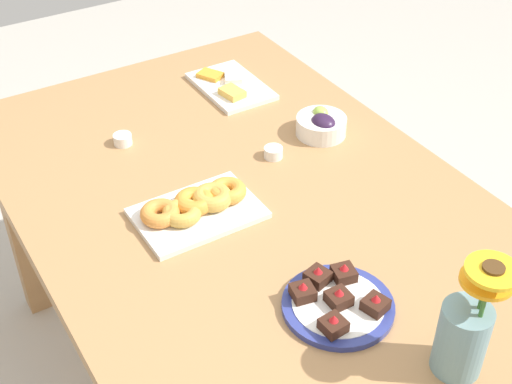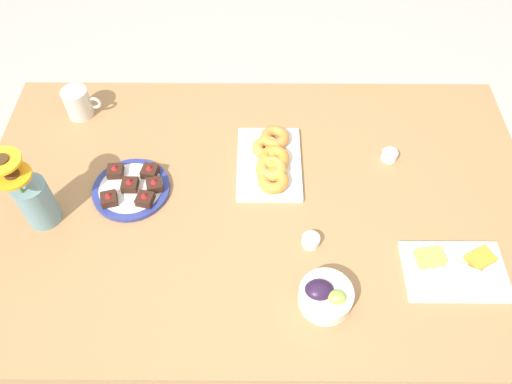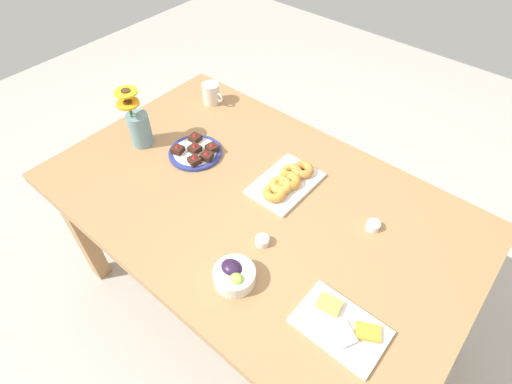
{
  "view_description": "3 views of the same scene",
  "coord_description": "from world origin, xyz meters",
  "px_view_note": "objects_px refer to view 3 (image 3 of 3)",
  "views": [
    {
      "loc": [
        -1.1,
        0.67,
        1.77
      ],
      "look_at": [
        0.0,
        0.0,
        0.78
      ],
      "focal_mm": 50.0,
      "sensor_mm": 36.0,
      "label": 1
    },
    {
      "loc": [
        0.01,
        -0.83,
        1.89
      ],
      "look_at": [
        0.0,
        0.0,
        0.78
      ],
      "focal_mm": 35.0,
      "sensor_mm": 36.0,
      "label": 2
    },
    {
      "loc": [
        0.65,
        -0.77,
        1.85
      ],
      "look_at": [
        0.0,
        0.0,
        0.78
      ],
      "focal_mm": 28.0,
      "sensor_mm": 36.0,
      "label": 3
    }
  ],
  "objects_px": {
    "coffee_mug": "(211,93)",
    "dessert_plate": "(196,152)",
    "grape_bowl": "(234,275)",
    "jam_cup_berry": "(262,241)",
    "croissant_platter": "(287,181)",
    "flower_vase": "(139,126)",
    "jam_cup_honey": "(373,225)",
    "cheese_platter": "(341,325)",
    "dining_table": "(256,214)"
  },
  "relations": [
    {
      "from": "dining_table",
      "to": "dessert_plate",
      "type": "bearing_deg",
      "value": 174.84
    },
    {
      "from": "grape_bowl",
      "to": "flower_vase",
      "type": "bearing_deg",
      "value": 162.16
    },
    {
      "from": "coffee_mug",
      "to": "flower_vase",
      "type": "xyz_separation_m",
      "value": [
        -0.01,
        -0.41,
        0.04
      ]
    },
    {
      "from": "grape_bowl",
      "to": "jam_cup_honey",
      "type": "relative_size",
      "value": 2.77
    },
    {
      "from": "jam_cup_honey",
      "to": "flower_vase",
      "type": "bearing_deg",
      "value": -167.18
    },
    {
      "from": "grape_bowl",
      "to": "jam_cup_berry",
      "type": "bearing_deg",
      "value": 98.11
    },
    {
      "from": "dessert_plate",
      "to": "flower_vase",
      "type": "xyz_separation_m",
      "value": [
        -0.23,
        -0.1,
        0.08
      ]
    },
    {
      "from": "coffee_mug",
      "to": "jam_cup_honey",
      "type": "xyz_separation_m",
      "value": [
        0.97,
        -0.19,
        -0.03
      ]
    },
    {
      "from": "dessert_plate",
      "to": "jam_cup_berry",
      "type": "bearing_deg",
      "value": -19.03
    },
    {
      "from": "coffee_mug",
      "to": "jam_cup_berry",
      "type": "xyz_separation_m",
      "value": [
        0.72,
        -0.49,
        -0.03
      ]
    },
    {
      "from": "cheese_platter",
      "to": "flower_vase",
      "type": "xyz_separation_m",
      "value": [
        -1.09,
        0.16,
        0.08
      ]
    },
    {
      "from": "jam_cup_honey",
      "to": "dessert_plate",
      "type": "bearing_deg",
      "value": -170.42
    },
    {
      "from": "coffee_mug",
      "to": "dessert_plate",
      "type": "distance_m",
      "value": 0.38
    },
    {
      "from": "coffee_mug",
      "to": "jam_cup_honey",
      "type": "relative_size",
      "value": 2.44
    },
    {
      "from": "coffee_mug",
      "to": "grape_bowl",
      "type": "distance_m",
      "value": 0.99
    },
    {
      "from": "grape_bowl",
      "to": "jam_cup_berry",
      "type": "xyz_separation_m",
      "value": [
        -0.02,
        0.17,
        -0.01
      ]
    },
    {
      "from": "croissant_platter",
      "to": "dessert_plate",
      "type": "xyz_separation_m",
      "value": [
        -0.4,
        -0.1,
        -0.01
      ]
    },
    {
      "from": "dining_table",
      "to": "grape_bowl",
      "type": "bearing_deg",
      "value": -61.04
    },
    {
      "from": "croissant_platter",
      "to": "jam_cup_honey",
      "type": "xyz_separation_m",
      "value": [
        0.36,
        0.03,
        -0.01
      ]
    },
    {
      "from": "dining_table",
      "to": "cheese_platter",
      "type": "xyz_separation_m",
      "value": [
        0.51,
        -0.22,
        0.1
      ]
    },
    {
      "from": "cheese_platter",
      "to": "flower_vase",
      "type": "bearing_deg",
      "value": 171.72
    },
    {
      "from": "dining_table",
      "to": "jam_cup_berry",
      "type": "xyz_separation_m",
      "value": [
        0.15,
        -0.14,
        0.1
      ]
    },
    {
      "from": "croissant_platter",
      "to": "dining_table",
      "type": "bearing_deg",
      "value": -108.53
    },
    {
      "from": "jam_cup_honey",
      "to": "jam_cup_berry",
      "type": "xyz_separation_m",
      "value": [
        -0.26,
        -0.3,
        0.0
      ]
    },
    {
      "from": "jam_cup_berry",
      "to": "coffee_mug",
      "type": "bearing_deg",
      "value": 145.77
    },
    {
      "from": "coffee_mug",
      "to": "jam_cup_honey",
      "type": "distance_m",
      "value": 0.99
    },
    {
      "from": "grape_bowl",
      "to": "cheese_platter",
      "type": "xyz_separation_m",
      "value": [
        0.34,
        0.08,
        -0.02
      ]
    },
    {
      "from": "dessert_plate",
      "to": "flower_vase",
      "type": "height_order",
      "value": "flower_vase"
    },
    {
      "from": "jam_cup_honey",
      "to": "dessert_plate",
      "type": "relative_size",
      "value": 0.22
    },
    {
      "from": "dessert_plate",
      "to": "flower_vase",
      "type": "relative_size",
      "value": 0.86
    },
    {
      "from": "grape_bowl",
      "to": "dining_table",
      "type": "bearing_deg",
      "value": 118.96
    },
    {
      "from": "cheese_platter",
      "to": "jam_cup_berry",
      "type": "xyz_separation_m",
      "value": [
        -0.36,
        0.08,
        0.0
      ]
    },
    {
      "from": "dessert_plate",
      "to": "cheese_platter",
      "type": "bearing_deg",
      "value": -16.43
    },
    {
      "from": "cheese_platter",
      "to": "jam_cup_honey",
      "type": "bearing_deg",
      "value": 105.75
    },
    {
      "from": "cheese_platter",
      "to": "dessert_plate",
      "type": "height_order",
      "value": "dessert_plate"
    },
    {
      "from": "croissant_platter",
      "to": "jam_cup_berry",
      "type": "xyz_separation_m",
      "value": [
        0.1,
        -0.27,
        -0.01
      ]
    },
    {
      "from": "coffee_mug",
      "to": "dessert_plate",
      "type": "xyz_separation_m",
      "value": [
        0.21,
        -0.31,
        -0.04
      ]
    },
    {
      "from": "dining_table",
      "to": "dessert_plate",
      "type": "height_order",
      "value": "dessert_plate"
    },
    {
      "from": "cheese_platter",
      "to": "croissant_platter",
      "type": "height_order",
      "value": "croissant_platter"
    },
    {
      "from": "grape_bowl",
      "to": "dessert_plate",
      "type": "relative_size",
      "value": 0.6
    },
    {
      "from": "coffee_mug",
      "to": "croissant_platter",
      "type": "xyz_separation_m",
      "value": [
        0.61,
        -0.22,
        -0.03
      ]
    },
    {
      "from": "coffee_mug",
      "to": "grape_bowl",
      "type": "height_order",
      "value": "coffee_mug"
    },
    {
      "from": "jam_cup_berry",
      "to": "dessert_plate",
      "type": "relative_size",
      "value": 0.22
    },
    {
      "from": "cheese_platter",
      "to": "jam_cup_honey",
      "type": "relative_size",
      "value": 5.42
    },
    {
      "from": "croissant_platter",
      "to": "jam_cup_berry",
      "type": "relative_size",
      "value": 5.86
    },
    {
      "from": "croissant_platter",
      "to": "dessert_plate",
      "type": "distance_m",
      "value": 0.41
    },
    {
      "from": "jam_cup_berry",
      "to": "grape_bowl",
      "type": "bearing_deg",
      "value": -81.89
    },
    {
      "from": "cheese_platter",
      "to": "croissant_platter",
      "type": "xyz_separation_m",
      "value": [
        -0.47,
        0.35,
        0.01
      ]
    },
    {
      "from": "grape_bowl",
      "to": "cheese_platter",
      "type": "height_order",
      "value": "grape_bowl"
    },
    {
      "from": "grape_bowl",
      "to": "dessert_plate",
      "type": "height_order",
      "value": "grape_bowl"
    }
  ]
}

